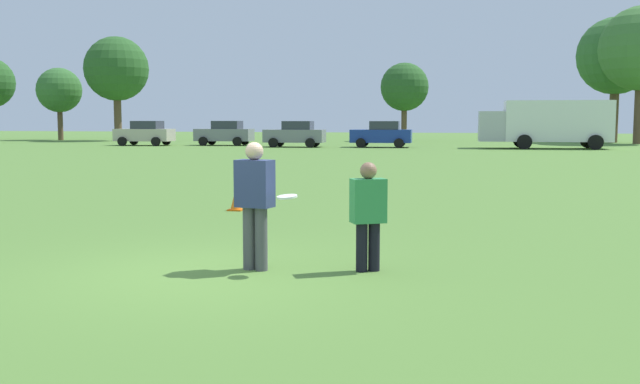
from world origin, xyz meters
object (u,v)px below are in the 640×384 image
at_px(box_truck, 547,122).
at_px(frisbee, 287,197).
at_px(parked_car_mid_left, 225,133).
at_px(parked_car_center, 295,134).
at_px(parked_car_near_left, 145,133).
at_px(traffic_cone, 236,200).
at_px(parked_car_mid_right, 382,134).
at_px(player_thrower, 255,198).
at_px(player_defender, 368,211).

bearing_deg(box_truck, frisbee, -99.48).
xyz_separation_m(parked_car_mid_left, parked_car_center, (5.90, -1.88, 0.00)).
bearing_deg(parked_car_near_left, traffic_cone, -61.30).
distance_m(parked_car_mid_left, parked_car_mid_right, 11.97).
xyz_separation_m(player_thrower, traffic_cone, (-2.30, 5.91, -0.74)).
bearing_deg(player_thrower, parked_car_near_left, 117.67).
height_order(player_thrower, parked_car_near_left, parked_car_near_left).
xyz_separation_m(player_defender, traffic_cone, (-3.79, 5.67, -0.58)).
height_order(parked_car_mid_left, parked_car_center, same).
bearing_deg(parked_car_center, traffic_cone, -77.87).
xyz_separation_m(player_defender, frisbee, (-1.01, -0.38, 0.21)).
bearing_deg(player_defender, parked_car_near_left, 119.44).
distance_m(player_thrower, frisbee, 0.50).
xyz_separation_m(parked_car_near_left, parked_car_mid_left, (5.71, 1.48, 0.00)).
relative_size(frisbee, box_truck, 0.03).
distance_m(player_defender, box_truck, 41.37).
bearing_deg(parked_car_mid_left, traffic_cone, -69.85).
distance_m(player_thrower, parked_car_center, 41.30).
bearing_deg(player_thrower, parked_car_mid_right, 95.09).
xyz_separation_m(player_defender, parked_car_center, (-11.15, 39.91, 0.12)).
height_order(frisbee, parked_car_mid_left, parked_car_mid_left).
height_order(frisbee, parked_car_center, parked_car_center).
relative_size(parked_car_near_left, parked_car_center, 1.00).
height_order(player_thrower, parked_car_mid_left, parked_car_mid_left).
height_order(frisbee, parked_car_near_left, parked_car_near_left).
bearing_deg(parked_car_center, player_defender, -74.39).
bearing_deg(box_truck, parked_car_near_left, -178.74).
bearing_deg(frisbee, parked_car_center, 104.13).
height_order(frisbee, parked_car_mid_right, parked_car_mid_right).
bearing_deg(frisbee, parked_car_mid_right, 95.74).
xyz_separation_m(parked_car_near_left, box_truck, (28.65, 0.63, 0.83)).
bearing_deg(frisbee, player_defender, 20.63).
bearing_deg(parked_car_mid_right, parked_car_near_left, -178.93).
distance_m(traffic_cone, box_truck, 36.61).
bearing_deg(traffic_cone, parked_car_center, 102.13).
bearing_deg(parked_car_center, frisbee, -75.87).
height_order(parked_car_mid_left, parked_car_mid_right, same).
xyz_separation_m(traffic_cone, parked_car_near_left, (-18.96, 34.65, 0.69)).
bearing_deg(parked_car_mid_left, parked_car_mid_right, -5.51).
xyz_separation_m(frisbee, traffic_cone, (-2.78, 6.05, -0.78)).
bearing_deg(parked_car_center, player_thrower, -76.47).
bearing_deg(frisbee, player_thrower, 164.36).
height_order(parked_car_center, box_truck, box_truck).
height_order(traffic_cone, parked_car_mid_right, parked_car_mid_right).
relative_size(player_defender, parked_car_mid_right, 0.34).
distance_m(frisbee, traffic_cone, 6.70).
bearing_deg(parked_car_near_left, frisbee, -61.88).
xyz_separation_m(frisbee, parked_car_center, (-10.14, 40.29, -0.09)).
relative_size(player_thrower, parked_car_center, 0.40).
distance_m(player_thrower, player_defender, 1.52).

